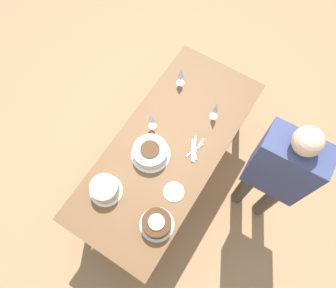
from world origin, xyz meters
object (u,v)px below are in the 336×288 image
Objects in this scene: cake_center_white at (150,152)px; wine_glass_extra at (152,118)px; person_cutting at (277,172)px; cake_back_decorated at (105,189)px; wine_glass_far at (216,108)px; cake_front_chocolate at (157,223)px; wine_glass_near at (181,73)px.

wine_glass_extra reaches higher than cake_center_white.
person_cutting is at bearing -84.69° from wine_glass_extra.
wine_glass_far is at bearing -20.77° from cake_back_decorated.
wine_glass_extra is at bearing 35.54° from cake_front_chocolate.
cake_back_decorated is 1.01m from wine_glass_far.
cake_back_decorated is (-0.41, 0.12, 0.01)m from cake_center_white.
cake_center_white is at bearing -150.12° from wine_glass_extra.
cake_back_decorated is (0.01, 0.44, 0.01)m from cake_front_chocolate.
wine_glass_extra reaches higher than wine_glass_near.
wine_glass_extra is 0.13× the size of person_cutting.
person_cutting reaches higher than wine_glass_extra.
cake_center_white is 1.49× the size of wine_glass_near.
cake_center_white is 1.23× the size of cake_front_chocolate.
cake_back_decorated is at bearing -179.75° from wine_glass_extra.
cake_back_decorated is at bearing 164.04° from cake_center_white.
person_cutting is at bearing -111.67° from wine_glass_far.
wine_glass_extra is (-0.33, 0.36, 0.01)m from wine_glass_far.
person_cutting reaches higher than cake_back_decorated.
cake_center_white is 0.26m from wine_glass_extra.
wine_glass_extra is (0.62, 0.44, 0.09)m from cake_front_chocolate.
cake_back_decorated is 0.15× the size of person_cutting.
cake_front_chocolate is at bearing -90.76° from cake_back_decorated.
cake_front_chocolate is 1.21× the size of wine_glass_near.
wine_glass_far is (0.94, -0.36, 0.08)m from cake_back_decorated.
cake_center_white is 1.25× the size of cake_back_decorated.
person_cutting is (0.71, -0.52, 0.13)m from cake_front_chocolate.
cake_center_white is 0.68m from wine_glass_near.
wine_glass_far is at bearing -108.15° from wine_glass_near.
cake_front_chocolate is 0.89m from person_cutting.
wine_glass_extra is (-0.46, -0.02, 0.01)m from wine_glass_near.
wine_glass_near is at bearing 1.48° from cake_back_decorated.
cake_center_white is at bearing 17.48° from person_cutting.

